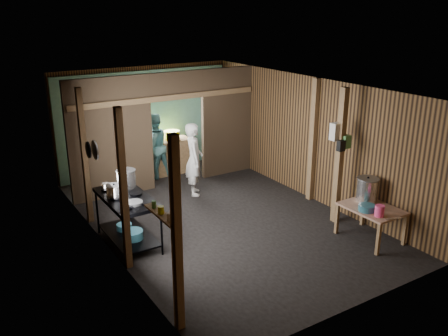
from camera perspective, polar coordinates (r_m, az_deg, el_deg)
floor at (r=9.48m, az=-0.64°, el=-5.97°), size 4.50×7.00×0.00m
ceiling at (r=8.71m, az=-0.71°, el=9.74°), size 4.50×7.00×0.00m
wall_back at (r=12.04m, az=-9.42°, el=5.75°), size 4.50×0.00×2.60m
wall_front at (r=6.48m, az=15.75°, el=-6.35°), size 4.50×0.00×2.60m
wall_left at (r=8.13m, az=-14.34°, el=-1.00°), size 0.00×7.00×2.60m
wall_right at (r=10.31m, az=10.08°, el=3.50°), size 0.00×7.00×2.60m
partition_left at (r=10.41m, az=-13.33°, el=3.42°), size 1.85×0.10×2.60m
partition_right at (r=11.62m, az=0.32°, el=5.52°), size 1.35×0.10×2.60m
partition_header at (r=10.79m, az=-5.72°, el=9.81°), size 1.30×0.10×0.60m
turquoise_panel at (r=12.00m, az=-9.29°, el=5.46°), size 4.40×0.06×2.50m
back_counter at (r=11.90m, az=-6.83°, el=1.34°), size 1.20×0.50×0.85m
wall_clock at (r=11.92m, az=-8.26°, el=8.63°), size 0.20×0.03×0.20m
post_left_a at (r=5.92m, az=-5.66°, el=-8.20°), size 0.10×0.12×2.60m
post_left_b at (r=7.44m, az=-11.89°, el=-2.69°), size 0.10×0.12×2.60m
post_left_c at (r=9.25m, az=-16.27°, el=1.24°), size 0.10×0.12×2.60m
post_right at (r=10.13m, az=10.54°, el=3.19°), size 0.10×0.12×2.60m
post_free at (r=9.15m, az=13.60°, el=1.28°), size 0.12×0.12×2.60m
cross_beam at (r=10.68m, az=-6.77°, el=8.32°), size 4.40×0.12×0.12m
pan_lid_big at (r=8.40m, az=-15.13°, el=2.09°), size 0.03×0.34×0.34m
pan_lid_small at (r=8.80m, az=-15.86°, el=2.09°), size 0.03×0.30×0.30m
wall_shelf at (r=6.30m, az=-7.49°, el=-5.53°), size 0.14×0.80×0.03m
jar_white at (r=6.06m, az=-6.52°, el=-5.81°), size 0.07×0.07×0.10m
jar_yellow at (r=6.27m, az=-7.52°, el=-4.99°), size 0.08×0.08×0.10m
jar_green at (r=6.45m, az=-8.34°, el=-4.31°), size 0.06×0.06×0.10m
bag_white at (r=9.04m, az=13.25°, el=4.26°), size 0.22×0.15×0.32m
bag_green at (r=9.08m, az=14.33°, el=3.06°), size 0.16×0.12×0.24m
bag_black at (r=8.98m, az=13.77°, el=2.60°), size 0.14×0.10×0.20m
gas_range at (r=8.51m, az=-11.38°, el=-6.12°), size 0.77×1.49×0.88m
prep_table at (r=8.94m, az=17.03°, el=-6.32°), size 0.75×1.03×0.61m
stove_pot_large at (r=8.70m, az=-11.57°, el=-1.32°), size 0.43×0.43×0.35m
stove_pot_med at (r=8.33m, az=-12.93°, el=-2.75°), size 0.32×0.32×0.24m
stove_saucepan at (r=8.75m, az=-13.91°, el=-2.11°), size 0.17×0.17×0.10m
frying_pan at (r=8.00m, az=-10.62°, el=-4.09°), size 0.45×0.56×0.07m
blue_tub_front at (r=8.43m, az=-10.81°, el=-7.81°), size 0.36×0.36×0.15m
blue_tub_back at (r=8.79m, az=-11.80°, el=-6.88°), size 0.27×0.27×0.11m
stock_pot at (r=9.00m, az=16.67°, el=-2.54°), size 0.48×0.48×0.46m
wash_basin at (r=8.64m, az=16.65°, el=-4.57°), size 0.33×0.33×0.11m
pink_bucket at (r=8.47m, az=18.04°, el=-4.88°), size 0.18×0.18×0.19m
knife at (r=8.48m, az=19.56°, el=-5.69°), size 0.29×0.13×0.01m
yellow_tub at (r=11.81m, az=-6.23°, el=3.93°), size 0.39×0.39×0.22m
red_cup at (r=11.60m, az=-8.67°, el=3.36°), size 0.12×0.12×0.14m
cook at (r=10.42m, az=-3.59°, el=1.05°), size 0.58×0.69×1.60m
worker_back at (r=11.53m, az=-8.35°, el=2.59°), size 0.88×0.76×1.58m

